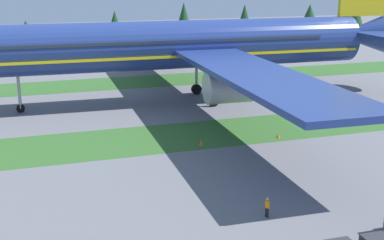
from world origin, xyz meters
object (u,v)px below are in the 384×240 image
Objects in this scene: ground_crew_marshaller at (267,206)px; taxiway_marker_1 at (201,143)px; taxiway_marker_2 at (278,136)px; airliner at (190,44)px.

ground_crew_marshaller is 2.59× the size of taxiway_marker_1.
taxiway_marker_2 is (9.98, -0.08, -0.09)m from taxiway_marker_1.
ground_crew_marshaller is (-6.69, -41.29, -8.02)m from airliner.
taxiway_marker_1 is at bearing 167.38° from airliner.
taxiway_marker_2 is at bearing -40.04° from ground_crew_marshaller.
ground_crew_marshaller is at bearing 172.77° from airliner.
airliner is 42.59m from ground_crew_marshaller.
ground_crew_marshaller is 22.39m from taxiway_marker_2.
taxiway_marker_2 is at bearing -0.48° from taxiway_marker_1.
airliner is 130.02× the size of taxiway_marker_1.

